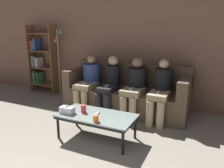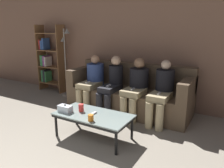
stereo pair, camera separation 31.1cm
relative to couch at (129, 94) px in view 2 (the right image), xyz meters
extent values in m
cube|color=#8C6651|center=(0.00, 0.51, 0.96)|extent=(12.00, 0.06, 2.60)
cube|color=brown|center=(0.00, -0.06, -0.11)|extent=(2.47, 0.89, 0.46)
cube|color=brown|center=(0.00, 0.28, 0.35)|extent=(2.47, 0.20, 0.48)
cube|color=brown|center=(-1.14, -0.06, 0.28)|extent=(0.18, 0.89, 0.34)
cube|color=brown|center=(1.14, -0.06, 0.28)|extent=(0.18, 0.89, 0.34)
cube|color=#8C9E99|center=(0.04, -1.35, 0.03)|extent=(1.17, 0.59, 0.02)
cube|color=black|center=(0.04, -1.35, 0.00)|extent=(1.14, 0.58, 0.04)
cylinder|color=black|center=(-0.49, -1.59, -0.18)|extent=(0.04, 0.04, 0.33)
cylinder|color=black|center=(0.58, -1.59, -0.18)|extent=(0.04, 0.04, 0.33)
cylinder|color=black|center=(-0.49, -1.10, -0.18)|extent=(0.04, 0.04, 0.33)
cylinder|color=black|center=(0.58, -1.10, -0.18)|extent=(0.04, 0.04, 0.33)
cylinder|color=red|center=(-0.19, -1.34, 0.10)|extent=(0.08, 0.08, 0.12)
cylinder|color=orange|center=(0.15, -1.56, 0.09)|extent=(0.08, 0.08, 0.09)
cube|color=silver|center=(-0.39, -1.48, 0.09)|extent=(0.22, 0.12, 0.10)
sphere|color=white|center=(-0.39, -1.48, 0.15)|extent=(0.04, 0.04, 0.04)
cube|color=white|center=(0.04, -1.35, 0.05)|extent=(0.04, 0.15, 0.02)
cube|color=brown|center=(-2.78, 0.28, 0.52)|extent=(0.02, 0.32, 1.73)
cube|color=brown|center=(-2.05, 0.28, 0.52)|extent=(0.02, 0.32, 1.73)
cube|color=brown|center=(-2.42, 0.28, -0.13)|extent=(0.73, 0.32, 0.02)
cube|color=#38844C|center=(-2.69, 0.28, 0.04)|extent=(0.05, 0.24, 0.32)
cube|color=#232328|center=(-2.63, 0.28, 0.05)|extent=(0.06, 0.24, 0.32)
cube|color=#38844C|center=(-2.57, 0.28, 0.03)|extent=(0.03, 0.24, 0.29)
cube|color=brown|center=(-2.42, 0.28, 0.31)|extent=(0.73, 0.32, 0.02)
cube|color=#38844C|center=(-2.70, 0.28, 0.46)|extent=(0.05, 0.24, 0.29)
cube|color=#38844C|center=(-2.65, 0.28, 0.46)|extent=(0.03, 0.24, 0.28)
cube|color=#8E4293|center=(-2.60, 0.28, 0.45)|extent=(0.05, 0.24, 0.27)
cube|color=silver|center=(-2.55, 0.28, 0.44)|extent=(0.04, 0.24, 0.25)
cube|color=brown|center=(-2.42, 0.28, 0.74)|extent=(0.73, 0.32, 0.02)
cube|color=red|center=(-2.70, 0.28, 0.88)|extent=(0.04, 0.24, 0.25)
cube|color=#33569E|center=(-2.64, 0.28, 0.87)|extent=(0.06, 0.24, 0.24)
cube|color=#33569E|center=(-2.58, 0.28, 0.90)|extent=(0.05, 0.24, 0.30)
cube|color=brown|center=(-2.42, 0.28, 1.17)|extent=(0.73, 0.32, 0.02)
cylinder|color=gray|center=(-1.80, 0.13, -0.33)|extent=(0.26, 0.26, 0.02)
cylinder|color=gray|center=(-1.80, 0.13, 0.47)|extent=(0.03, 0.03, 1.63)
cone|color=gray|center=(-1.70, 0.13, 1.24)|extent=(0.14, 0.14, 0.12)
cone|color=gray|center=(-1.88, 0.17, 1.04)|extent=(0.12, 0.12, 0.10)
cylinder|color=tan|center=(-0.84, -0.57, -0.11)|extent=(0.13, 0.13, 0.46)
cylinder|color=tan|center=(-0.66, -0.57, -0.11)|extent=(0.13, 0.13, 0.46)
cube|color=tan|center=(-0.75, -0.34, 0.17)|extent=(0.36, 0.46, 0.10)
cylinder|color=#334784|center=(-0.75, -0.11, 0.34)|extent=(0.36, 0.36, 0.46)
sphere|color=tan|center=(-0.75, -0.11, 0.67)|extent=(0.18, 0.18, 0.18)
cube|color=white|center=(-0.75, -0.39, 0.23)|extent=(0.04, 0.12, 0.02)
cylinder|color=#28282D|center=(-0.34, -0.60, -0.11)|extent=(0.13, 0.13, 0.46)
cylinder|color=#28282D|center=(-0.16, -0.60, -0.11)|extent=(0.13, 0.13, 0.46)
cube|color=#28282D|center=(-0.25, -0.35, 0.17)|extent=(0.28, 0.49, 0.10)
cylinder|color=black|center=(-0.25, -0.11, 0.35)|extent=(0.28, 0.28, 0.47)
sphere|color=#DBAD89|center=(-0.25, -0.11, 0.68)|extent=(0.19, 0.19, 0.19)
cube|color=white|center=(-0.25, -0.40, 0.23)|extent=(0.04, 0.12, 0.02)
cylinder|color=tan|center=(0.16, -0.57, -0.11)|extent=(0.13, 0.13, 0.46)
cylinder|color=tan|center=(0.34, -0.57, -0.11)|extent=(0.13, 0.13, 0.46)
cube|color=tan|center=(0.25, -0.34, 0.17)|extent=(0.36, 0.46, 0.10)
cylinder|color=black|center=(0.25, -0.11, 0.34)|extent=(0.36, 0.36, 0.45)
sphere|color=#997051|center=(0.25, -0.11, 0.67)|extent=(0.20, 0.20, 0.20)
cube|color=white|center=(0.25, -0.39, 0.23)|extent=(0.04, 0.12, 0.02)
cylinder|color=tan|center=(0.66, -0.61, -0.11)|extent=(0.13, 0.13, 0.46)
cylinder|color=tan|center=(0.84, -0.61, -0.11)|extent=(0.13, 0.13, 0.46)
cube|color=tan|center=(0.75, -0.36, 0.17)|extent=(0.32, 0.50, 0.10)
cylinder|color=black|center=(0.75, -0.11, 0.35)|extent=(0.32, 0.32, 0.48)
sphere|color=beige|center=(0.75, -0.11, 0.68)|extent=(0.17, 0.17, 0.17)
cube|color=white|center=(0.75, -0.41, 0.23)|extent=(0.04, 0.12, 0.02)
camera|label=1|loc=(1.55, -4.01, 1.30)|focal=35.00mm
camera|label=2|loc=(1.83, -3.87, 1.30)|focal=35.00mm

